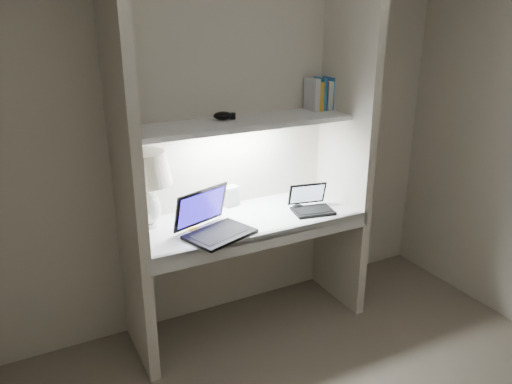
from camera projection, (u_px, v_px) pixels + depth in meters
back_wall at (229, 133)px, 3.20m from camera, size 3.20×0.01×2.50m
alcove_panel_left at (125, 159)px, 2.65m from camera, size 0.06×0.55×2.50m
alcove_panel_right at (347, 130)px, 3.28m from camera, size 0.06×0.55×2.50m
desk at (248, 220)px, 3.14m from camera, size 1.40×0.55×0.04m
desk_apron at (268, 240)px, 2.93m from camera, size 1.46×0.03×0.10m
shelf at (241, 123)px, 3.01m from camera, size 1.40×0.36×0.03m
strip_light at (241, 127)px, 3.02m from camera, size 0.60×0.04×0.02m
table_lamp at (145, 177)px, 2.89m from camera, size 0.32×0.32×0.46m
laptop_main at (213, 224)px, 2.89m from camera, size 0.46×0.43×0.25m
laptop_netbook at (311, 205)px, 3.23m from camera, size 0.29×0.26×0.16m
speaker at (231, 196)px, 3.29m from camera, size 0.11×0.09×0.14m
mouse at (297, 207)px, 3.25m from camera, size 0.09×0.06×0.03m
cable_coil at (306, 209)px, 3.24m from camera, size 0.13×0.13×0.01m
sticky_note at (195, 230)px, 2.95m from camera, size 0.08×0.08×0.00m
book_row at (322, 94)px, 3.33m from camera, size 0.20×0.14×0.21m
shelf_box at (133, 121)px, 2.73m from camera, size 0.08×0.06×0.11m
shelf_gadget at (223, 116)px, 3.02m from camera, size 0.14×0.12×0.05m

